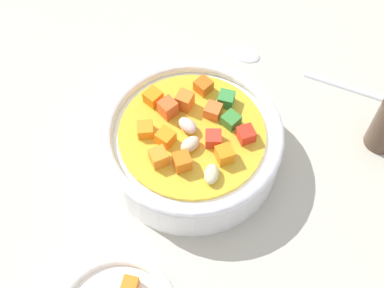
# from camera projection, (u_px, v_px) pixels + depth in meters

# --- Properties ---
(ground_plane) EXTENTS (1.40, 1.40, 0.02)m
(ground_plane) POSITION_uv_depth(u_px,v_px,m) (192.00, 162.00, 0.52)
(ground_plane) COLOR #BAB2A0
(soup_bowl_main) EXTENTS (0.17, 0.17, 0.06)m
(soup_bowl_main) POSITION_uv_depth(u_px,v_px,m) (192.00, 142.00, 0.49)
(soup_bowl_main) COLOR white
(soup_bowl_main) RESTS_ON ground_plane
(spoon) EXTENTS (0.09, 0.21, 0.01)m
(spoon) POSITION_uv_depth(u_px,v_px,m) (303.00, 71.00, 0.56)
(spoon) COLOR silver
(spoon) RESTS_ON ground_plane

